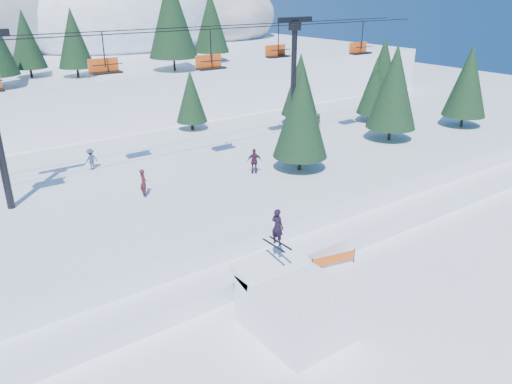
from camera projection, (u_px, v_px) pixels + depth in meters
ground at (324, 342)px, 22.49m from camera, size 160.00×160.00×0.00m
mid_shelf at (151, 194)px, 35.50m from camera, size 70.00×22.00×2.50m
berm at (227, 259)px, 28.28m from camera, size 70.00×6.00×1.10m
jump_kicker at (294, 304)px, 22.88m from camera, size 3.69×5.04×5.58m
chairlift at (167, 76)px, 33.51m from camera, size 46.00×3.21×10.28m
conifer_stand at (160, 115)px, 34.04m from camera, size 64.29×17.90×8.84m
distant_skiers at (174, 162)px, 35.48m from camera, size 31.55×8.54×1.84m
banner_near at (334, 259)px, 28.30m from camera, size 2.80×0.65×0.90m
banner_far at (393, 217)px, 33.54m from camera, size 2.86×0.19×0.90m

